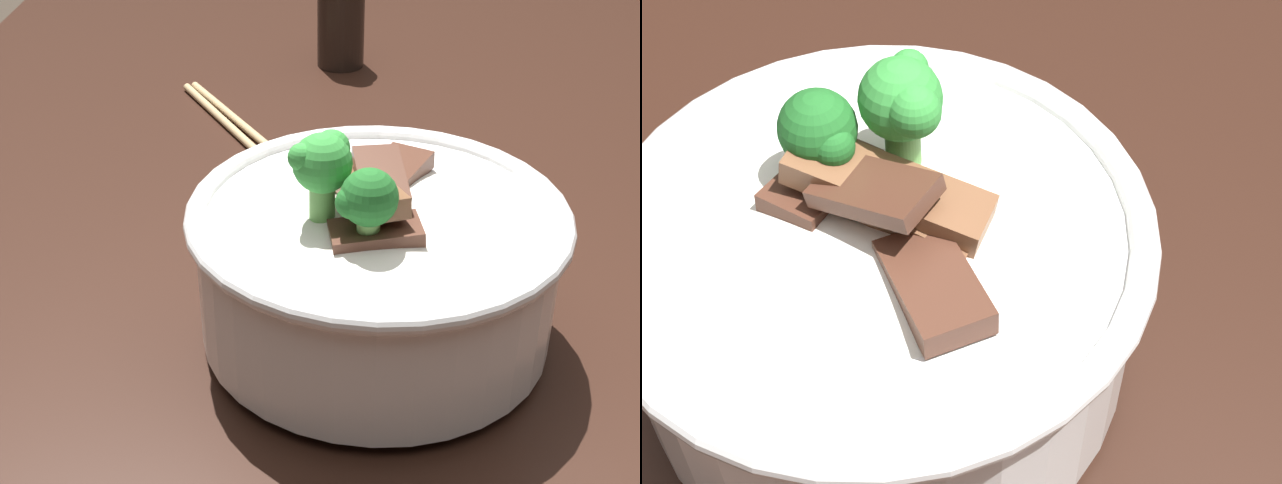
% 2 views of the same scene
% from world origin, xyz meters
% --- Properties ---
extents(rice_bowl, '(0.22, 0.22, 0.14)m').
position_xyz_m(rice_bowl, '(-0.15, 0.12, 0.86)').
color(rice_bowl, white).
rests_on(rice_bowl, dining_table).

